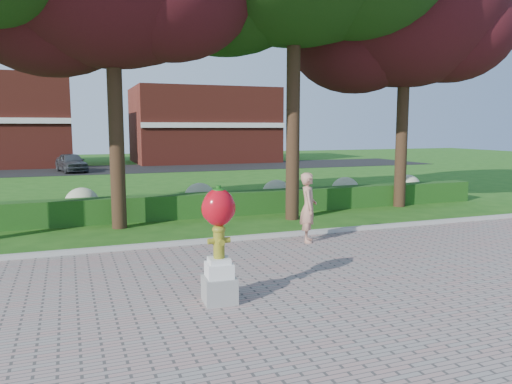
# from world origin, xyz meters

# --- Properties ---
(ground) EXTENTS (100.00, 100.00, 0.00)m
(ground) POSITION_xyz_m (0.00, 0.00, 0.00)
(ground) COLOR #1F5314
(ground) RESTS_ON ground
(walkway) EXTENTS (40.00, 14.00, 0.04)m
(walkway) POSITION_xyz_m (0.00, -4.00, 0.02)
(walkway) COLOR gray
(walkway) RESTS_ON ground
(curb) EXTENTS (40.00, 0.18, 0.15)m
(curb) POSITION_xyz_m (0.00, 3.00, 0.07)
(curb) COLOR #ADADA5
(curb) RESTS_ON ground
(lawn_hedge) EXTENTS (24.00, 0.70, 0.80)m
(lawn_hedge) POSITION_xyz_m (0.00, 7.00, 0.40)
(lawn_hedge) COLOR #194714
(lawn_hedge) RESTS_ON ground
(hydrangea_row) EXTENTS (20.10, 1.10, 0.99)m
(hydrangea_row) POSITION_xyz_m (0.57, 8.00, 0.55)
(hydrangea_row) COLOR #B8BD90
(hydrangea_row) RESTS_ON ground
(street) EXTENTS (50.00, 8.00, 0.02)m
(street) POSITION_xyz_m (0.00, 28.00, 0.01)
(street) COLOR black
(street) RESTS_ON ground
(building_right) EXTENTS (12.00, 8.00, 6.40)m
(building_right) POSITION_xyz_m (8.00, 34.00, 3.20)
(building_right) COLOR maroon
(building_right) RESTS_ON ground
(tree_far_right) EXTENTS (7.88, 6.72, 10.21)m
(tree_far_right) POSITION_xyz_m (8.40, 6.58, 6.97)
(tree_far_right) COLOR black
(tree_far_right) RESTS_ON ground
(hydrant_sculpture) EXTENTS (0.59, 0.58, 2.02)m
(hydrant_sculpture) POSITION_xyz_m (-1.04, -1.35, 1.11)
(hydrant_sculpture) COLOR gray
(hydrant_sculpture) RESTS_ON walkway
(woman) EXTENTS (0.66, 0.78, 1.82)m
(woman) POSITION_xyz_m (2.43, 2.21, 0.95)
(woman) COLOR tan
(woman) RESTS_ON walkway
(parked_car) EXTENTS (2.34, 4.03, 1.29)m
(parked_car) POSITION_xyz_m (-3.17, 26.70, 0.66)
(parked_car) COLOR #3E4246
(parked_car) RESTS_ON street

